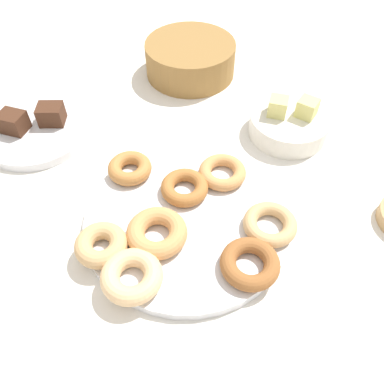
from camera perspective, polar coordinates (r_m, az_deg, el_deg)
The scene contains 17 objects.
ground_plane at distance 0.68m, azimuth -0.73°, elevation -4.41°, with size 2.40×2.40×0.00m, color white.
donut_plate at distance 0.67m, azimuth -0.74°, elevation -3.99°, with size 0.34×0.34×0.02m, color silver.
donut_0 at distance 0.69m, azimuth -1.08°, elevation 0.64°, with size 0.08×0.08×0.02m, color #AD6B33.
donut_1 at distance 0.63m, azimuth -12.85°, elevation -7.38°, with size 0.08×0.08×0.03m, color tan.
donut_2 at distance 0.61m, azimuth 8.27°, elevation -10.09°, with size 0.09×0.09×0.02m, color #995B2D.
donut_3 at distance 0.66m, azimuth 11.08°, elevation -4.54°, with size 0.09×0.09×0.02m, color tan.
donut_4 at distance 0.72m, azimuth 4.36°, elevation 2.83°, with size 0.09×0.09×0.02m, color tan.
donut_5 at distance 0.63m, azimuth -5.03°, elevation -5.83°, with size 0.10×0.10×0.03m, color tan.
donut_6 at distance 0.60m, azimuth -8.60°, elevation -11.82°, with size 0.09×0.09×0.03m, color #EABC84.
donut_7 at distance 0.73m, azimuth -8.88°, elevation 3.38°, with size 0.08×0.08×0.02m, color #BC7A3D.
cake_plate at distance 0.89m, azimuth -21.36°, elevation 8.11°, with size 0.22×0.22×0.02m, color silver.
brownie_near at distance 0.88m, azimuth -24.20°, elevation 9.10°, with size 0.05×0.04×0.04m, color #472819.
brownie_far at distance 0.87m, azimuth -19.49°, elevation 10.43°, with size 0.05×0.04×0.04m, color #472819.
basket at distance 0.99m, azimuth -0.25°, elevation 18.51°, with size 0.21×0.21×0.08m, color olive.
fruit_bowl at distance 0.84m, azimuth 13.60°, elevation 9.30°, with size 0.16×0.16×0.04m, color silver.
melon_chunk_left at distance 0.82m, azimuth 12.18°, elevation 11.86°, with size 0.04×0.04×0.04m, color #DBD67A.
melon_chunk_right at distance 0.83m, azimuth 16.13°, elevation 11.46°, with size 0.04×0.04×0.04m, color #DBD67A.
Camera 1 is at (0.12, -0.38, 0.55)m, focal length 37.34 mm.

